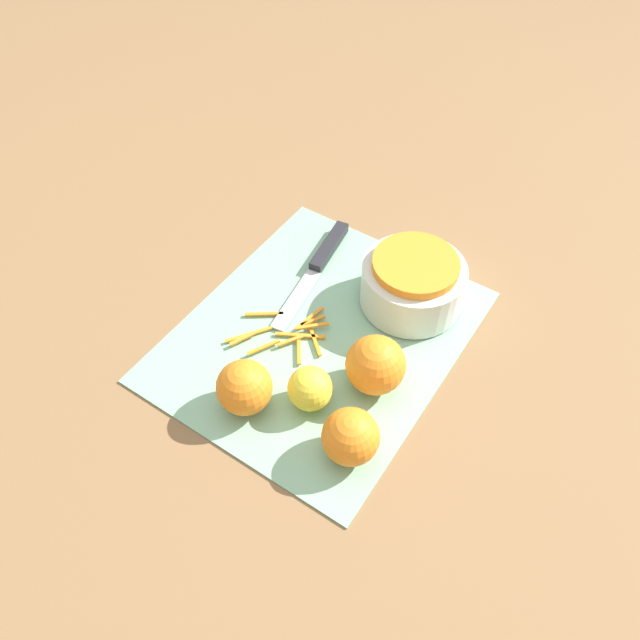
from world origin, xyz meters
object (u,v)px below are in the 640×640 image
orange_left (244,387)px  orange_back (375,365)px  lemon (310,388)px  orange_right (351,437)px  knife (323,256)px  bowl_speckled (413,282)px

orange_left → orange_back: bearing=134.7°
orange_back → lemon: bearing=-37.0°
orange_right → orange_left: bearing=-84.2°
lemon → orange_left: bearing=-54.3°
knife → lemon: bearing=21.1°
bowl_speckled → knife: size_ratio=0.63×
orange_back → bowl_speckled: bearing=-169.3°
bowl_speckled → orange_left: size_ratio=2.08×
orange_right → lemon: (-0.03, -0.08, -0.01)m
bowl_speckled → orange_back: bearing=10.7°
knife → orange_back: orange_back is taller
orange_right → lemon: orange_right is taller
orange_left → orange_right: bearing=95.8°
orange_right → lemon: size_ratio=1.21×
bowl_speckled → orange_left: (0.28, -0.09, -0.00)m
orange_left → orange_right: orange_left is taller
knife → orange_left: size_ratio=3.27×
knife → orange_left: (0.28, 0.06, 0.03)m
orange_back → lemon: 0.09m
bowl_speckled → lemon: bowl_speckled is taller
bowl_speckled → lemon: 0.23m
bowl_speckled → orange_right: (0.26, 0.06, -0.00)m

